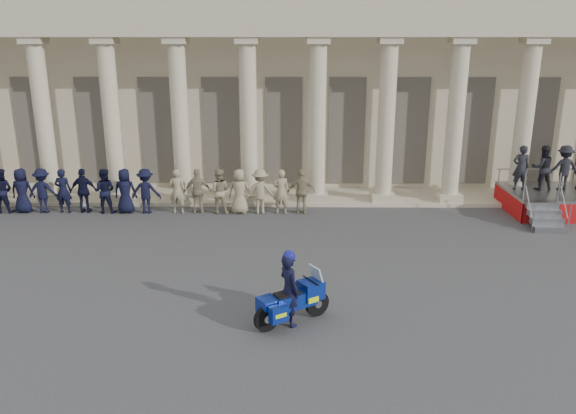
{
  "coord_description": "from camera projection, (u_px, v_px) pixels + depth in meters",
  "views": [
    {
      "loc": [
        0.43,
        -13.23,
        6.22
      ],
      "look_at": [
        0.26,
        2.17,
        1.6
      ],
      "focal_mm": 35.0,
      "sensor_mm": 36.0,
      "label": 1
    }
  ],
  "objects": [
    {
      "name": "building",
      "position": [
        286.0,
        75.0,
        27.29
      ],
      "size": [
        40.0,
        12.5,
        9.0
      ],
      "color": "#BAAB8B",
      "rests_on": "ground"
    },
    {
      "name": "rider",
      "position": [
        289.0,
        288.0,
        12.52
      ],
      "size": [
        0.68,
        0.74,
        1.79
      ],
      "rotation": [
        0.0,
        0.0,
        2.15
      ],
      "color": "black",
      "rests_on": "ground"
    },
    {
      "name": "officer_rank",
      "position": [
        106.0,
        191.0,
        20.73
      ],
      "size": [
        15.11,
        0.63,
        1.67
      ],
      "color": "black",
      "rests_on": "ground"
    },
    {
      "name": "reviewing_stand",
      "position": [
        565.0,
        177.0,
        20.69
      ],
      "size": [
        4.05,
        3.93,
        2.48
      ],
      "color": "gray",
      "rests_on": "ground"
    },
    {
      "name": "motorcycle",
      "position": [
        293.0,
        301.0,
        12.68
      ],
      "size": [
        1.72,
        1.34,
        1.26
      ],
      "rotation": [
        0.0,
        0.0,
        0.57
      ],
      "color": "black",
      "rests_on": "ground"
    },
    {
      "name": "ground",
      "position": [
        277.0,
        290.0,
        14.46
      ],
      "size": [
        90.0,
        90.0,
        0.0
      ],
      "primitive_type": "plane",
      "color": "#39393B",
      "rests_on": "ground"
    }
  ]
}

